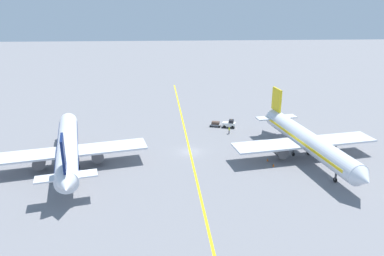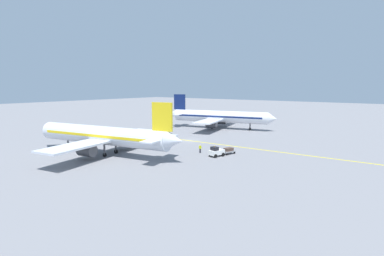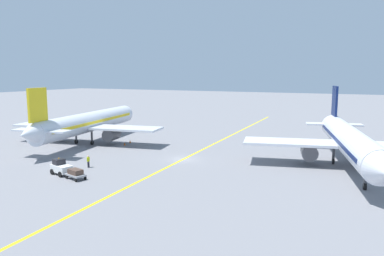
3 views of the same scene
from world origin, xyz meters
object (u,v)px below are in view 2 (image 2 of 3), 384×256
Objects in this scene: baggage_cart_trailing at (229,150)px; ground_crew_worker at (200,148)px; airplane_at_gate at (104,136)px; traffic_cone_mid_apron at (130,146)px; airplane_adjacent_stand at (219,117)px; traffic_cone_near_nose at (121,145)px; baggage_tug_white at (216,152)px.

baggage_cart_trailing is 5.70m from ground_crew_worker.
traffic_cone_mid_apron is (7.44, 0.86, -3.43)m from airplane_at_gate.
airplane_at_gate is 12.31× the size of baggage_cart_trailing.
ground_crew_worker is at bearing -49.07° from airplane_at_gate.
airplane_adjacent_stand is 12.23× the size of baggage_cart_trailing.
ground_crew_worker reaches higher than traffic_cone_mid_apron.
baggage_tug_white is at bearing -77.55° from traffic_cone_near_nose.
airplane_adjacent_stand is (44.20, 0.93, 0.00)m from airplane_at_gate.
baggage_cart_trailing is 21.70m from traffic_cone_mid_apron.
airplane_adjacent_stand is 35.80m from baggage_cart_trailing.
airplane_adjacent_stand reaches higher than baggage_cart_trailing.
airplane_adjacent_stand is at bearing 31.09° from baggage_tug_white.
airplane_at_gate is 8.24m from traffic_cone_mid_apron.
baggage_cart_trailing reaches higher than traffic_cone_mid_apron.
baggage_cart_trailing reaches higher than traffic_cone_near_nose.
airplane_at_gate is 19.22m from ground_crew_worker.
ground_crew_worker is 3.05× the size of traffic_cone_mid_apron.
baggage_cart_trailing is (3.18, -0.86, -0.14)m from baggage_tug_white.
ground_crew_worker is 16.04m from traffic_cone_mid_apron.
traffic_cone_mid_apron is (-4.33, 19.48, -0.63)m from baggage_tug_white.
baggage_tug_white is (11.76, -18.63, -2.81)m from airplane_at_gate.
ground_crew_worker reaches higher than baggage_cart_trailing.
traffic_cone_near_nose is at bearing 109.41° from baggage_cart_trailing.
airplane_at_gate is at bearing -154.80° from traffic_cone_near_nose.
ground_crew_worker is at bearing 80.72° from baggage_tug_white.
baggage_tug_white is at bearing -148.91° from airplane_adjacent_stand.
baggage_tug_white is 3.30m from baggage_cart_trailing.
baggage_tug_white reaches higher than traffic_cone_near_nose.
airplane_adjacent_stand is at bearing 1.21° from airplane_at_gate.
traffic_cone_near_nose is (-5.53, 17.63, -0.63)m from ground_crew_worker.
baggage_cart_trailing is at bearing -15.20° from baggage_tug_white.
traffic_cone_near_nose is (-37.27, 2.33, -3.43)m from airplane_adjacent_stand.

